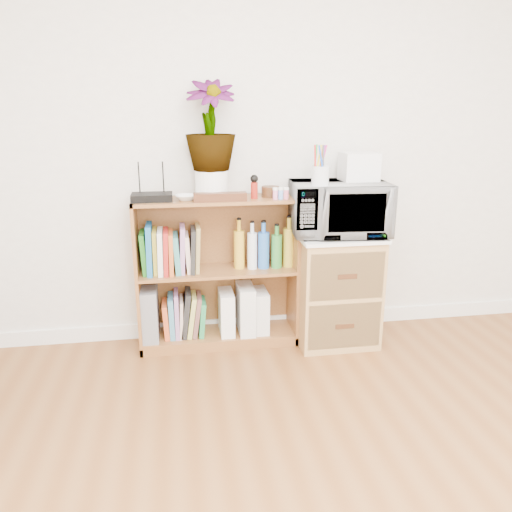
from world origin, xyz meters
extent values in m
cube|color=white|center=(0.00, 2.24, 0.05)|extent=(4.00, 0.02, 0.10)
cube|color=brown|center=(-0.35, 2.10, 0.47)|extent=(1.00, 0.30, 0.95)
cube|color=#9E7542|center=(0.40, 2.02, 0.35)|extent=(0.50, 0.45, 0.70)
imported|color=silver|center=(0.40, 2.02, 0.88)|extent=(0.61, 0.44, 0.32)
cylinder|color=silver|center=(0.24, 1.91, 1.10)|extent=(0.10, 0.10, 0.11)
cube|color=silver|center=(0.53, 2.07, 1.13)|extent=(0.22, 0.18, 0.17)
cube|color=black|center=(-0.73, 2.08, 0.97)|extent=(0.24, 0.16, 0.04)
imported|color=silver|center=(-0.53, 2.07, 0.97)|extent=(0.13, 0.13, 0.03)
cylinder|color=white|center=(-0.37, 2.12, 1.03)|extent=(0.20, 0.20, 0.17)
imported|color=#326F2C|center=(-0.37, 2.12, 1.38)|extent=(0.29, 0.29, 0.52)
cube|color=#3D2110|center=(-0.33, 2.00, 0.97)|extent=(0.31, 0.08, 0.05)
cylinder|color=maroon|center=(-0.12, 2.06, 1.00)|extent=(0.04, 0.04, 0.10)
cylinder|color=#33200E|center=(-0.01, 2.11, 0.98)|extent=(0.11, 0.11, 0.06)
cube|color=#D5768D|center=(0.03, 2.01, 0.98)|extent=(0.10, 0.04, 0.05)
cube|color=slate|center=(-0.78, 2.10, 0.24)|extent=(0.10, 0.26, 0.33)
cube|color=white|center=(-0.30, 2.09, 0.21)|extent=(0.09, 0.22, 0.28)
cube|color=silver|center=(-0.17, 2.09, 0.23)|extent=(0.10, 0.25, 0.31)
cube|color=silver|center=(-0.08, 2.09, 0.21)|extent=(0.09, 0.22, 0.27)
cube|color=#21731E|center=(-0.80, 2.10, 0.63)|extent=(0.04, 0.20, 0.26)
cube|color=#195B96|center=(-0.76, 2.10, 0.65)|extent=(0.04, 0.20, 0.31)
cube|color=gold|center=(-0.73, 2.10, 0.63)|extent=(0.03, 0.20, 0.27)
cube|color=silver|center=(-0.70, 2.10, 0.64)|extent=(0.04, 0.20, 0.27)
cube|color=#A3201B|center=(-0.66, 2.10, 0.63)|extent=(0.04, 0.20, 0.27)
cube|color=#C35722|center=(-0.63, 2.10, 0.63)|extent=(0.03, 0.20, 0.26)
cube|color=teal|center=(-0.60, 2.10, 0.62)|extent=(0.05, 0.20, 0.24)
cube|color=#99699E|center=(-0.56, 2.10, 0.64)|extent=(0.04, 0.20, 0.29)
cube|color=beige|center=(-0.53, 2.10, 0.62)|extent=(0.04, 0.20, 0.23)
cube|color=black|center=(-0.50, 2.10, 0.64)|extent=(0.04, 0.20, 0.27)
cube|color=olive|center=(-0.47, 2.10, 0.64)|extent=(0.04, 0.20, 0.29)
cylinder|color=gold|center=(-0.21, 2.10, 0.66)|extent=(0.07, 0.07, 0.31)
cylinder|color=silver|center=(-0.13, 2.10, 0.65)|extent=(0.06, 0.06, 0.30)
cylinder|color=blue|center=(-0.06, 2.10, 0.65)|extent=(0.07, 0.07, 0.30)
cylinder|color=#318836|center=(0.02, 2.10, 0.64)|extent=(0.07, 0.07, 0.27)
cylinder|color=gold|center=(0.11, 2.10, 0.66)|extent=(0.07, 0.07, 0.32)
cube|color=#CA5023|center=(-0.68, 2.10, 0.18)|extent=(0.04, 0.19, 0.23)
cube|color=teal|center=(-0.65, 2.10, 0.20)|extent=(0.04, 0.19, 0.27)
cube|color=#966598|center=(-0.62, 2.10, 0.22)|extent=(0.03, 0.19, 0.29)
cube|color=#C7AB9B|center=(-0.59, 2.10, 0.19)|extent=(0.03, 0.19, 0.25)
cube|color=black|center=(-0.56, 2.10, 0.22)|extent=(0.07, 0.19, 0.30)
cube|color=#B4B654|center=(-0.52, 2.10, 0.20)|extent=(0.07, 0.19, 0.27)
cube|color=brown|center=(-0.49, 2.10, 0.20)|extent=(0.07, 0.19, 0.27)
cube|color=#228046|center=(-0.46, 2.10, 0.18)|extent=(0.05, 0.19, 0.23)
camera|label=1|loc=(-0.59, -0.89, 1.47)|focal=35.00mm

